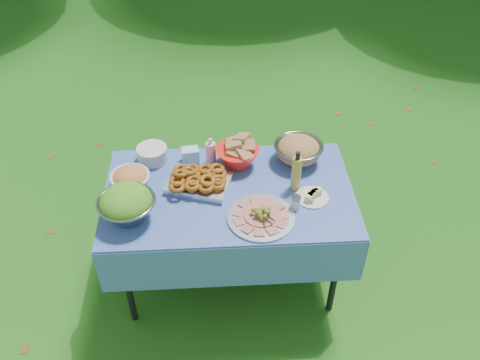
% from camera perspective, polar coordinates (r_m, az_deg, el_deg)
% --- Properties ---
extents(ground, '(80.00, 80.00, 0.00)m').
position_cam_1_polar(ground, '(3.54, -1.07, -10.42)').
color(ground, '#0C3C0A').
rests_on(ground, ground).
extents(picnic_table, '(1.46, 0.86, 0.76)m').
position_cam_1_polar(picnic_table, '(3.25, -1.15, -6.24)').
color(picnic_table, '#7BACEC').
rests_on(picnic_table, ground).
extents(salad_bowl, '(0.33, 0.33, 0.21)m').
position_cam_1_polar(salad_bowl, '(2.82, -12.63, -2.68)').
color(salad_bowl, gray).
rests_on(salad_bowl, picnic_table).
extents(pasta_bowl_white, '(0.23, 0.23, 0.13)m').
position_cam_1_polar(pasta_bowl_white, '(3.04, -12.23, 0.17)').
color(pasta_bowl_white, silver).
rests_on(pasta_bowl_white, picnic_table).
extents(plate_stack, '(0.25, 0.25, 0.09)m').
position_cam_1_polar(plate_stack, '(3.23, -9.81, 2.91)').
color(plate_stack, silver).
rests_on(plate_stack, picnic_table).
extents(wipes_box, '(0.12, 0.09, 0.10)m').
position_cam_1_polar(wipes_box, '(3.18, -5.60, 2.77)').
color(wipes_box, '#9CDDFA').
rests_on(wipes_box, picnic_table).
extents(sanitizer_bottle, '(0.07, 0.07, 0.18)m').
position_cam_1_polar(sanitizer_bottle, '(3.14, -3.31, 3.29)').
color(sanitizer_bottle, '#FFA1C4').
rests_on(sanitizer_bottle, picnic_table).
extents(bread_bowl, '(0.30, 0.30, 0.18)m').
position_cam_1_polar(bread_bowl, '(3.12, -0.28, 3.12)').
color(bread_bowl, red).
rests_on(bread_bowl, picnic_table).
extents(pasta_bowl_steel, '(0.38, 0.38, 0.16)m').
position_cam_1_polar(pasta_bowl_steel, '(3.18, 6.58, 3.39)').
color(pasta_bowl_steel, gray).
rests_on(pasta_bowl_steel, picnic_table).
extents(fried_tray, '(0.42, 0.35, 0.08)m').
position_cam_1_polar(fried_tray, '(3.00, -4.65, -0.06)').
color(fried_tray, silver).
rests_on(fried_tray, picnic_table).
extents(charcuterie_platter, '(0.41, 0.41, 0.09)m').
position_cam_1_polar(charcuterie_platter, '(2.80, 2.36, -3.66)').
color(charcuterie_platter, silver).
rests_on(charcuterie_platter, picnic_table).
extents(oil_bottle, '(0.08, 0.08, 0.26)m').
position_cam_1_polar(oil_bottle, '(2.94, 6.37, 1.08)').
color(oil_bottle, gold).
rests_on(oil_bottle, picnic_table).
extents(cheese_plate, '(0.25, 0.25, 0.05)m').
position_cam_1_polar(cheese_plate, '(2.95, 8.15, -1.64)').
color(cheese_plate, silver).
rests_on(cheese_plate, picnic_table).
extents(shaker, '(0.06, 0.06, 0.09)m').
position_cam_1_polar(shaker, '(2.87, 6.27, -2.53)').
color(shaker, silver).
rests_on(shaker, picnic_table).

